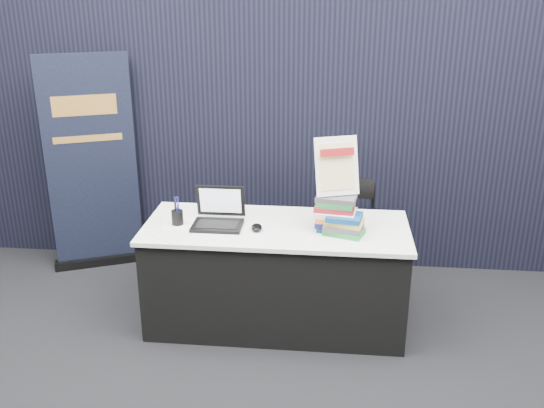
{
  "coord_description": "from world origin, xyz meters",
  "views": [
    {
      "loc": [
        0.36,
        -3.23,
        2.34
      ],
      "look_at": [
        -0.03,
        0.55,
        0.91
      ],
      "focal_mm": 40.0,
      "sensor_mm": 36.0,
      "label": 1
    }
  ],
  "objects_px": {
    "display_table": "(276,275)",
    "stacking_chair": "(347,235)",
    "pullup_banner": "(93,176)",
    "book_stack_tall": "(335,212)",
    "book_stack_short": "(344,225)",
    "laptop": "(218,216)",
    "info_sign": "(337,167)"
  },
  "relations": [
    {
      "from": "pullup_banner",
      "to": "stacking_chair",
      "type": "bearing_deg",
      "value": -31.83
    },
    {
      "from": "laptop",
      "to": "stacking_chair",
      "type": "xyz_separation_m",
      "value": [
        0.89,
        0.48,
        -0.31
      ]
    },
    {
      "from": "book_stack_tall",
      "to": "pullup_banner",
      "type": "xyz_separation_m",
      "value": [
        -1.99,
        0.8,
        -0.08
      ]
    },
    {
      "from": "laptop",
      "to": "pullup_banner",
      "type": "height_order",
      "value": "pullup_banner"
    },
    {
      "from": "book_stack_short",
      "to": "stacking_chair",
      "type": "xyz_separation_m",
      "value": [
        0.04,
        0.56,
        -0.31
      ]
    },
    {
      "from": "display_table",
      "to": "laptop",
      "type": "height_order",
      "value": "laptop"
    },
    {
      "from": "laptop",
      "to": "info_sign",
      "type": "bearing_deg",
      "value": 2.1
    },
    {
      "from": "book_stack_tall",
      "to": "pullup_banner",
      "type": "relative_size",
      "value": 0.15
    },
    {
      "from": "display_table",
      "to": "pullup_banner",
      "type": "height_order",
      "value": "pullup_banner"
    },
    {
      "from": "book_stack_tall",
      "to": "book_stack_short",
      "type": "bearing_deg",
      "value": -51.74
    },
    {
      "from": "laptop",
      "to": "book_stack_short",
      "type": "relative_size",
      "value": 1.26
    },
    {
      "from": "laptop",
      "to": "book_stack_tall",
      "type": "xyz_separation_m",
      "value": [
        0.79,
        0.0,
        0.06
      ]
    },
    {
      "from": "book_stack_short",
      "to": "stacking_chair",
      "type": "distance_m",
      "value": 0.64
    },
    {
      "from": "book_stack_tall",
      "to": "book_stack_short",
      "type": "xyz_separation_m",
      "value": [
        0.06,
        -0.08,
        -0.05
      ]
    },
    {
      "from": "stacking_chair",
      "to": "book_stack_short",
      "type": "bearing_deg",
      "value": -91.61
    },
    {
      "from": "pullup_banner",
      "to": "stacking_chair",
      "type": "relative_size",
      "value": 1.98
    },
    {
      "from": "laptop",
      "to": "pullup_banner",
      "type": "bearing_deg",
      "value": 146.01
    },
    {
      "from": "info_sign",
      "to": "book_stack_tall",
      "type": "bearing_deg",
      "value": -109.57
    },
    {
      "from": "book_stack_tall",
      "to": "stacking_chair",
      "type": "distance_m",
      "value": 0.61
    },
    {
      "from": "book_stack_short",
      "to": "info_sign",
      "type": "xyz_separation_m",
      "value": [
        -0.06,
        0.11,
        0.36
      ]
    },
    {
      "from": "laptop",
      "to": "book_stack_tall",
      "type": "relative_size",
      "value": 1.29
    },
    {
      "from": "pullup_banner",
      "to": "stacking_chair",
      "type": "distance_m",
      "value": 2.13
    },
    {
      "from": "book_stack_tall",
      "to": "display_table",
      "type": "bearing_deg",
      "value": 177.55
    },
    {
      "from": "info_sign",
      "to": "pullup_banner",
      "type": "distance_m",
      "value": 2.17
    },
    {
      "from": "book_stack_short",
      "to": "info_sign",
      "type": "height_order",
      "value": "info_sign"
    },
    {
      "from": "laptop",
      "to": "pullup_banner",
      "type": "distance_m",
      "value": 1.44
    },
    {
      "from": "book_stack_short",
      "to": "display_table",
      "type": "bearing_deg",
      "value": 168.36
    },
    {
      "from": "stacking_chair",
      "to": "book_stack_tall",
      "type": "bearing_deg",
      "value": -99.28
    },
    {
      "from": "pullup_banner",
      "to": "info_sign",
      "type": "bearing_deg",
      "value": -44.3
    },
    {
      "from": "display_table",
      "to": "stacking_chair",
      "type": "bearing_deg",
      "value": 43.29
    },
    {
      "from": "info_sign",
      "to": "stacking_chair",
      "type": "height_order",
      "value": "info_sign"
    },
    {
      "from": "book_stack_short",
      "to": "stacking_chair",
      "type": "relative_size",
      "value": 0.3
    }
  ]
}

